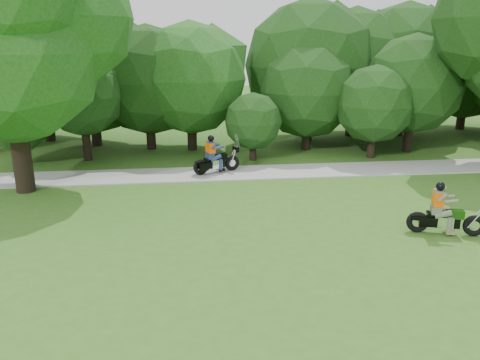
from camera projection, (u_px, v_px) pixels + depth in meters
name	position (u px, v px, depth m)	size (l,w,h in m)	color
ground	(359.00, 251.00, 12.49)	(100.00, 100.00, 0.00)	#3A621C
walkway	(292.00, 171.00, 20.10)	(60.00, 2.20, 0.06)	#999994
tree_line	(292.00, 72.00, 25.62)	(40.19, 12.07, 7.74)	black
big_tree_west	(7.00, 30.00, 16.20)	(8.64, 6.56, 9.96)	black
chopper_motorcycle	(443.00, 215.00, 13.45)	(2.15, 1.02, 1.56)	black
touring_motorcycle	(214.00, 159.00, 19.55)	(2.05, 1.21, 1.63)	black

